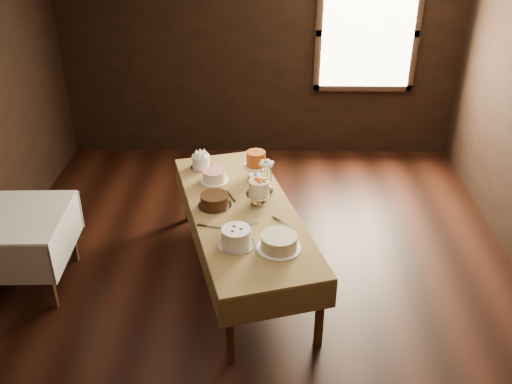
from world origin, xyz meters
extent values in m
cube|color=black|center=(0.00, 0.00, 0.00)|extent=(5.00, 6.00, 0.01)
cube|color=black|center=(0.00, 3.00, 1.40)|extent=(5.00, 0.02, 2.80)
cube|color=#FFEABF|center=(1.30, 2.94, 1.60)|extent=(1.10, 0.05, 1.30)
cube|color=#3F2716|center=(-0.18, -0.78, 0.32)|extent=(0.07, 0.07, 0.63)
cube|color=#3F2716|center=(-0.76, 1.24, 0.32)|extent=(0.07, 0.07, 0.63)
cube|color=#3F2716|center=(0.51, -0.59, 0.32)|extent=(0.07, 0.07, 0.63)
cube|color=#3F2716|center=(-0.06, 1.43, 0.32)|extent=(0.07, 0.07, 0.63)
cube|color=#3F2716|center=(-0.12, 0.32, 0.67)|extent=(1.40, 2.35, 0.04)
cube|color=#A4864C|center=(-0.12, 0.32, 0.70)|extent=(1.48, 2.43, 0.01)
cube|color=#3F2716|center=(-1.74, -0.20, 0.34)|extent=(0.05, 0.05, 0.68)
cube|color=#3F2716|center=(-1.76, 0.49, 0.34)|extent=(0.05, 0.05, 0.68)
cube|color=#3F2716|center=(-2.10, 0.14, 0.70)|extent=(0.82, 0.82, 0.04)
cube|color=white|center=(-2.10, 0.14, 0.73)|extent=(0.90, 0.90, 0.01)
cylinder|color=silver|center=(-0.57, 1.12, 0.71)|extent=(0.21, 0.21, 0.01)
cylinder|color=white|center=(-0.57, 1.12, 0.78)|extent=(0.24, 0.24, 0.12)
cylinder|color=white|center=(-0.41, 0.84, 0.71)|extent=(0.27, 0.27, 0.01)
cylinder|color=white|center=(-0.41, 0.84, 0.76)|extent=(0.29, 0.29, 0.09)
cylinder|color=white|center=(-0.01, 0.93, 0.77)|extent=(0.24, 0.24, 0.14)
cylinder|color=#C0581B|center=(-0.01, 0.93, 0.91)|extent=(0.24, 0.24, 0.14)
cylinder|color=silver|center=(-0.37, 0.37, 0.71)|extent=(0.30, 0.30, 0.01)
cylinder|color=#371C0B|center=(-0.37, 0.37, 0.77)|extent=(0.28, 0.28, 0.11)
cylinder|color=silver|center=(0.02, 0.43, 0.76)|extent=(0.24, 0.24, 0.12)
cylinder|color=#F7E8B9|center=(0.02, 0.43, 0.88)|extent=(0.22, 0.22, 0.13)
cylinder|color=silver|center=(-0.15, -0.22, 0.71)|extent=(0.30, 0.30, 0.01)
cylinder|color=white|center=(-0.15, -0.22, 0.78)|extent=(0.25, 0.25, 0.14)
cylinder|color=white|center=(0.19, -0.27, 0.71)|extent=(0.36, 0.36, 0.01)
cylinder|color=beige|center=(0.19, -0.27, 0.77)|extent=(0.37, 0.37, 0.11)
cube|color=silver|center=(-0.04, 0.07, 0.71)|extent=(0.23, 0.12, 0.01)
cube|color=silver|center=(0.26, 0.08, 0.71)|extent=(0.18, 0.19, 0.01)
cube|color=silver|center=(-0.26, 0.59, 0.71)|extent=(0.12, 0.23, 0.01)
cube|color=silver|center=(0.09, 0.65, 0.71)|extent=(0.08, 0.24, 0.01)
cube|color=silver|center=(-0.33, 0.02, 0.71)|extent=(0.24, 0.08, 0.01)
imported|color=#2D2823|center=(0.09, 0.58, 0.77)|extent=(0.19, 0.19, 0.14)
camera|label=1|loc=(0.08, -3.95, 3.32)|focal=39.70mm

